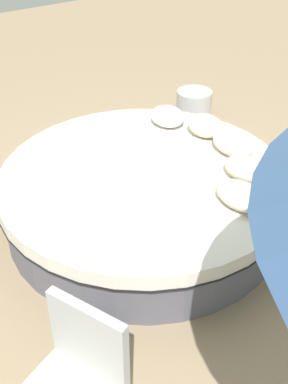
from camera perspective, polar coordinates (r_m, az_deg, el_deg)
The scene contains 9 objects.
ground_plane at distance 4.75m, azimuth 0.00°, elevation -3.30°, with size 16.00×16.00×0.00m, color #9E8466.
round_bed at distance 4.58m, azimuth 0.00°, elevation -0.50°, with size 2.71×2.71×0.56m.
throw_pillow_0 at distance 4.05m, azimuth 11.49°, elevation -0.41°, with size 0.48×0.34×0.17m, color beige.
throw_pillow_1 at distance 4.41m, azimuth 12.01°, elevation 2.78°, with size 0.43×0.33×0.18m, color beige.
throw_pillow_2 at distance 4.75m, azimuth 10.52°, elevation 5.64°, with size 0.47×0.30×0.20m, color beige.
throw_pillow_3 at distance 5.03m, azimuth 7.33°, elevation 7.85°, with size 0.40×0.33×0.22m, color beige.
throw_pillow_4 at distance 5.21m, azimuth 2.81°, elevation 9.00°, with size 0.41×0.34×0.20m, color silver.
patio_chair at distance 2.93m, azimuth -7.91°, elevation -20.39°, with size 0.67×0.66×0.98m.
side_table at distance 6.43m, azimuth 5.93°, elevation 9.95°, with size 0.46×0.46×0.46m, color #B7B7BC.
Camera 1 is at (-3.01, 2.17, 2.96)m, focal length 44.84 mm.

